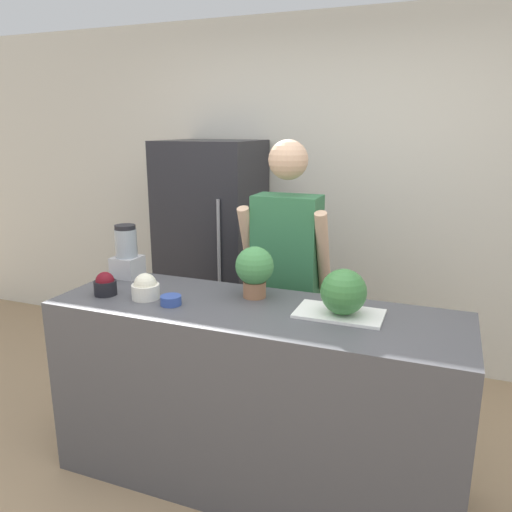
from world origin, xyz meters
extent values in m
cube|color=silver|center=(0.00, 1.97, 1.30)|extent=(8.00, 0.06, 2.60)
cube|color=#4C4C51|center=(0.00, 0.32, 0.48)|extent=(2.01, 0.64, 0.95)
cube|color=#232328|center=(-0.86, 1.61, 0.85)|extent=(0.71, 0.63, 1.70)
cylinder|color=gray|center=(-0.64, 1.28, 1.02)|extent=(0.02, 0.02, 0.60)
cube|color=gray|center=(-0.03, 0.92, 0.42)|extent=(0.29, 0.18, 0.83)
cube|color=#337247|center=(-0.03, 0.92, 1.12)|extent=(0.38, 0.22, 0.59)
sphere|color=#DBAD89|center=(-0.03, 0.92, 1.62)|extent=(0.22, 0.22, 0.22)
cylinder|color=#DBAD89|center=(-0.25, 0.88, 1.11)|extent=(0.07, 0.24, 0.49)
cylinder|color=#DBAD89|center=(0.20, 0.88, 1.11)|extent=(0.07, 0.24, 0.49)
cube|color=white|center=(0.41, 0.38, 0.96)|extent=(0.40, 0.24, 0.01)
sphere|color=#3D7F3D|center=(0.42, 0.36, 1.07)|extent=(0.21, 0.21, 0.21)
cylinder|color=black|center=(-0.79, 0.22, 0.99)|extent=(0.12, 0.12, 0.07)
sphere|color=maroon|center=(-0.79, 0.22, 1.03)|extent=(0.10, 0.10, 0.10)
cylinder|color=white|center=(-0.56, 0.25, 0.99)|extent=(0.14, 0.14, 0.07)
sphere|color=white|center=(-0.56, 0.25, 1.03)|extent=(0.12, 0.12, 0.12)
cylinder|color=#334C9E|center=(-0.39, 0.21, 0.98)|extent=(0.10, 0.10, 0.05)
cube|color=#B7B7BC|center=(-0.87, 0.53, 1.01)|extent=(0.15, 0.15, 0.12)
cylinder|color=#99A3AD|center=(-0.87, 0.53, 1.15)|extent=(0.12, 0.12, 0.16)
cylinder|color=black|center=(-0.87, 0.53, 1.25)|extent=(0.12, 0.12, 0.02)
cylinder|color=#996647|center=(-0.05, 0.47, 0.99)|extent=(0.12, 0.12, 0.08)
sphere|color=#478E4C|center=(-0.05, 0.47, 1.12)|extent=(0.20, 0.20, 0.20)
camera|label=1|loc=(0.83, -1.78, 1.80)|focal=35.00mm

